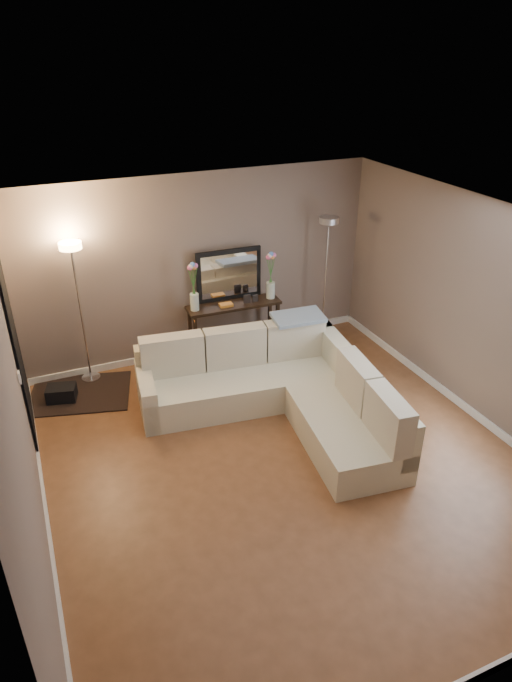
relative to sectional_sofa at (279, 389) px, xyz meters
name	(u,v)px	position (x,y,z in m)	size (l,w,h in m)	color
floor	(285,461)	(-0.33, -0.87, -0.34)	(5.00, 5.50, 0.01)	brown
ceiling	(292,230)	(-0.33, -0.87, 2.27)	(5.00, 5.50, 0.01)	white
wall_back	(200,267)	(-0.33, 1.89, 0.96)	(5.00, 0.02, 2.60)	#78685C
wall_front	(490,568)	(-0.33, -3.63, 0.96)	(5.00, 0.02, 2.60)	#78685C
wall_left	(19,417)	(-2.84, -0.87, 0.96)	(0.02, 5.50, 2.60)	#78685C
wall_right	(484,315)	(2.18, -0.87, 0.96)	(0.02, 5.50, 2.60)	#78685C
baseboard_back	(205,347)	(-0.33, 1.87, -0.29)	(5.00, 0.03, 0.10)	white
baseboard_left	(48,525)	(-2.82, -0.87, -0.29)	(0.03, 5.50, 0.10)	white
baseboard_right	(464,406)	(2.15, -0.87, -0.29)	(0.03, 5.50, 0.10)	white
doorway	(17,348)	(-2.81, 0.83, 0.76)	(0.02, 1.20, 2.20)	black
switch_plate	(19,377)	(-2.81, -0.02, 0.86)	(0.02, 0.08, 0.12)	white
sectional_sofa	(279,389)	(0.00, 0.00, 0.00)	(2.69, 2.80, 0.92)	beige
throw_blanket	(298,317)	(0.54, 0.58, 0.61)	(0.66, 0.38, 0.05)	#7F93A4
console_table	(229,327)	(-0.05, 1.57, 0.12)	(1.34, 0.40, 0.82)	black
leaning_mirror	(229,275)	(0.04, 1.74, 0.85)	(0.94, 0.07, 0.74)	black
table_decor	(234,303)	(0.03, 1.53, 0.51)	(0.56, 0.13, 0.13)	orange
flower_vase_left	(194,290)	(-0.53, 1.59, 0.77)	(0.15, 0.13, 0.70)	silver
flower_vase_right	(271,279)	(0.59, 1.55, 0.77)	(0.15, 0.13, 0.70)	silver
floor_lamp_lit	(77,286)	(-2.01, 1.71, 1.03)	(0.33, 0.33, 1.93)	silver
floor_lamp_unlit	(327,256)	(1.43, 1.47, 1.02)	(0.34, 0.34, 1.92)	silver
charcoal_rug	(80,393)	(-2.21, 1.38, -0.33)	(1.26, 0.95, 0.02)	black
black_bag	(62,394)	(-2.43, 1.33, -0.25)	(0.36, 0.25, 0.23)	black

